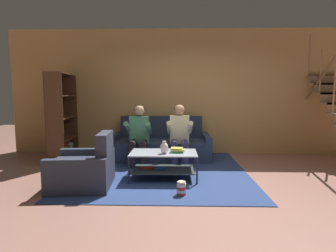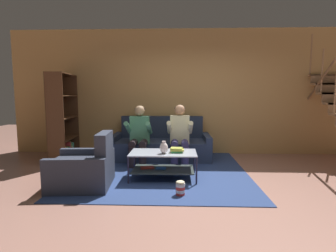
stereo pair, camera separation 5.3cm
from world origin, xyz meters
The scene contains 12 objects.
ground centered at (0.00, 0.00, 0.00)m, with size 16.80×16.80×0.00m, color #A07062.
back_partition centered at (0.00, 2.46, 1.45)m, with size 8.40×0.12×2.90m, color tan.
couch centered at (-0.63, 1.90, 0.29)m, with size 2.12×0.95×0.90m.
person_seated_left centered at (-1.04, 1.34, 0.64)m, with size 0.50×0.58×1.17m.
person_seated_right centered at (-0.23, 1.34, 0.64)m, with size 0.50×0.58×1.19m.
coffee_table centered at (-0.52, 0.44, 0.30)m, with size 1.09×0.61×0.45m.
area_rug centered at (-0.57, 1.04, 0.01)m, with size 3.05×3.40×0.01m.
vase centered at (-0.49, 0.33, 0.54)m, with size 0.13×0.13×0.20m.
book_stack centered at (-0.29, 0.41, 0.49)m, with size 0.23×0.18×0.08m.
bookshelf centered at (-2.73, 1.62, 0.69)m, with size 0.44×1.06×1.83m.
armchair centered at (-1.68, 0.01, 0.27)m, with size 0.93×0.90×0.82m.
popcorn_tub centered at (-0.23, -0.30, 0.11)m, with size 0.13×0.13×0.21m.
Camera 2 is at (-0.27, -3.79, 1.37)m, focal length 28.00 mm.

